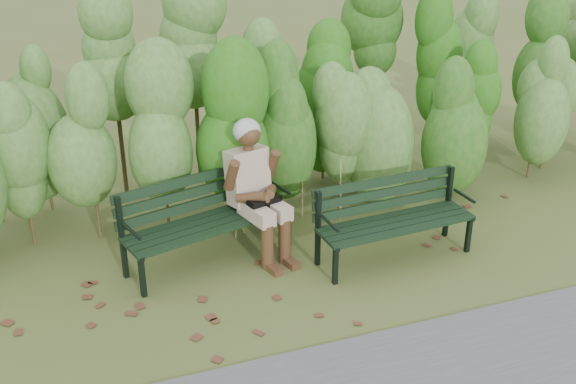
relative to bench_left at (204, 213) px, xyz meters
name	(u,v)px	position (x,y,z in m)	size (l,w,h in m)	color
ground	(301,281)	(0.71, -0.72, -0.48)	(80.00, 80.00, 0.00)	#485525
hedge_band	(240,94)	(0.71, 1.14, 0.78)	(11.04, 1.67, 2.42)	#47381E
leaf_litter	(286,292)	(0.52, -0.85, -0.48)	(5.82, 2.23, 0.01)	#593020
bench_left	(204,213)	(0.00, 0.00, 0.00)	(1.72, 0.95, 0.82)	black
bench_right	(392,213)	(1.71, -0.55, -0.03)	(1.56, 0.60, 0.77)	black
seated_woman	(256,183)	(0.51, -0.04, 0.25)	(0.60, 0.87, 1.34)	tan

